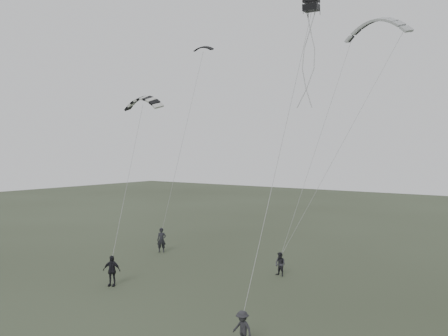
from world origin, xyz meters
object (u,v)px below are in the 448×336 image
Objects in this scene: kite_pale_large at (377,20)px; kite_striped at (143,98)px; flyer_center at (112,271)px; flyer_far at (242,329)px; flyer_left at (162,240)px; flyer_right at (280,264)px; kite_dark_small at (203,47)px; kite_box at (311,3)px.

kite_striped is at bearing -144.77° from kite_pale_large.
flyer_center is 12.37m from kite_striped.
flyer_far is 0.46× the size of kite_striped.
flyer_far is at bearing -72.01° from flyer_left.
kite_pale_large is at bearing 21.86° from flyer_center.
flyer_right is 0.88× the size of kite_dark_small.
flyer_center is at bearing -101.74° from flyer_left.
flyer_far is 15.99m from kite_box.
kite_box is (3.62, -3.61, 14.68)m from flyer_right.
flyer_right is 1.03× the size of flyer_far.
flyer_far is at bearing -87.34° from kite_pale_large.
kite_dark_small is at bearing 163.98° from flyer_right.
kite_box is at bearing -88.29° from kite_pale_large.
flyer_far is 0.86× the size of kite_dark_small.
kite_box is at bearing -34.41° from flyer_right.
flyer_center is at bearing -125.14° from kite_pale_large.
flyer_center is 18.52m from kite_box.
kite_pale_large is at bearing 96.91° from flyer_far.
kite_dark_small reaches higher than flyer_left.
flyer_left is at bearing 154.59° from kite_box.
flyer_right is at bearing 118.71° from flyer_far.
kite_box is at bearing -8.05° from kite_striped.
flyer_left is 10.80m from flyer_right.
kite_box reaches higher than flyer_left.
kite_striped is (-2.71, 5.25, 10.87)m from flyer_center.
flyer_right is (10.79, -0.50, -0.21)m from flyer_left.
kite_striped reaches higher than flyer_right.
flyer_right is at bearing 10.65° from kite_striped.
kite_pale_large is at bearing -9.08° from kite_dark_small.
kite_pale_large is at bearing 65.69° from flyer_right.
kite_striped is (-9.86, -2.31, 11.01)m from flyer_right.
flyer_center is at bearing -122.84° from flyer_right.
flyer_left is at bearing 105.65° from kite_striped.
kite_box is at bearing -51.97° from flyer_left.
kite_dark_small reaches higher than flyer_far.
flyer_left is at bearing -155.28° from kite_pale_large.
flyer_left is 20.83m from kite_box.
kite_striped is at bearing -107.84° from flyer_left.
kite_striped reaches higher than flyer_left.
kite_dark_small is (-10.17, 5.09, 16.11)m from flyer_right.
kite_striped is (-13.99, -8.23, -5.11)m from kite_pale_large.
flyer_center is at bearing -88.95° from kite_dark_small.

